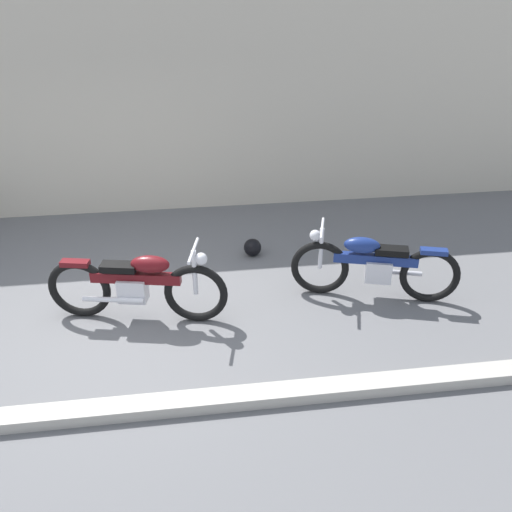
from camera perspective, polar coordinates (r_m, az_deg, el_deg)
ground_plane at (r=6.73m, az=-13.57°, el=-6.92°), size 40.00×40.00×0.00m
building_wall at (r=9.28m, az=-13.22°, el=15.07°), size 18.00×0.30×3.57m
curb_strip at (r=5.56m, az=-14.77°, el=-15.04°), size 18.00×0.24×0.12m
helmet at (r=7.97m, az=-0.36°, el=0.89°), size 0.25×0.25×0.25m
motorcycle_maroon at (r=6.56m, az=-11.98°, el=-2.93°), size 2.09×0.70×0.95m
motorcycle_blue at (r=6.99m, az=11.92°, el=-0.98°), size 2.00×0.81×0.92m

